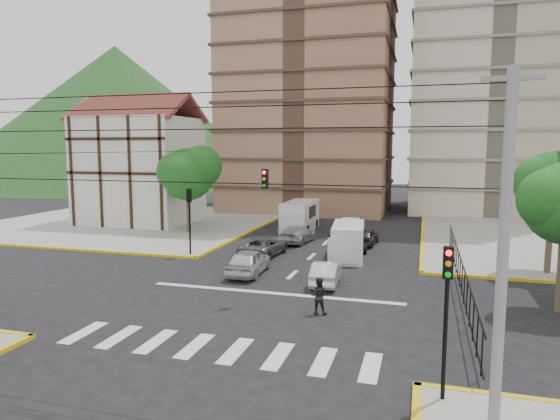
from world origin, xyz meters
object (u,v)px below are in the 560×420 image
at_px(van_right_lane, 347,242).
at_px(pedestrian_crosswalk, 318,296).
at_px(traffic_light_nw, 189,210).
at_px(van_left_lane, 299,217).
at_px(traffic_light_se, 447,297).
at_px(car_silver_front_left, 249,262).
at_px(car_white_front_right, 326,272).

height_order(van_right_lane, pedestrian_crosswalk, van_right_lane).
xyz_separation_m(traffic_light_nw, van_left_lane, (4.50, 11.99, -1.87)).
height_order(traffic_light_se, pedestrian_crosswalk, traffic_light_se).
xyz_separation_m(car_silver_front_left, car_white_front_right, (4.67, -0.81, -0.11)).
relative_size(van_right_lane, van_left_lane, 0.91).
distance_m(van_left_lane, car_white_front_right, 17.10).
bearing_deg(van_left_lane, traffic_light_se, -67.35).
height_order(traffic_light_se, van_left_lane, traffic_light_se).
bearing_deg(car_white_front_right, traffic_light_se, 112.26).
bearing_deg(van_right_lane, traffic_light_nw, -174.71).
relative_size(car_white_front_right, pedestrian_crosswalk, 2.35).
height_order(van_right_lane, car_silver_front_left, van_right_lane).
relative_size(traffic_light_nw, van_left_lane, 0.77).
height_order(van_left_lane, pedestrian_crosswalk, van_left_lane).
height_order(traffic_light_se, car_white_front_right, traffic_light_se).
bearing_deg(car_silver_front_left, traffic_light_nw, -34.90).
height_order(van_left_lane, car_silver_front_left, van_left_lane).
height_order(traffic_light_nw, car_white_front_right, traffic_light_nw).
relative_size(traffic_light_se, car_white_front_right, 1.15).
distance_m(van_right_lane, van_left_lane, 11.38).
distance_m(traffic_light_nw, van_right_lane, 10.62).
distance_m(traffic_light_se, van_right_lane, 18.65).
distance_m(car_silver_front_left, pedestrian_crosswalk, 7.72).
bearing_deg(traffic_light_se, pedestrian_crosswalk, 127.12).
distance_m(traffic_light_nw, car_white_front_right, 11.15).
xyz_separation_m(van_left_lane, car_silver_front_left, (0.86, -15.37, -0.50)).
height_order(car_silver_front_left, car_white_front_right, car_silver_front_left).
height_order(traffic_light_se, car_silver_front_left, traffic_light_se).
bearing_deg(van_right_lane, pedestrian_crosswalk, -94.40).
bearing_deg(traffic_light_se, van_right_lane, 106.91).
bearing_deg(van_left_lane, van_right_lane, -59.19).
bearing_deg(pedestrian_crosswalk, van_right_lane, -90.85).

